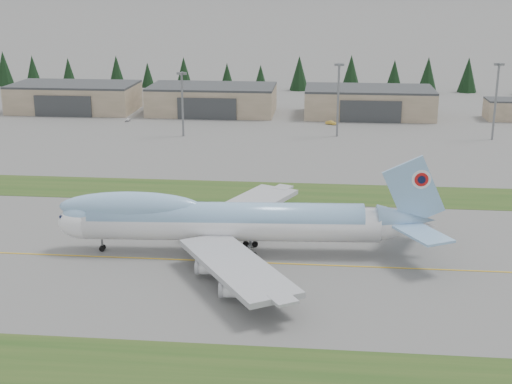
# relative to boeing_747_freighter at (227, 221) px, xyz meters

# --- Properties ---
(ground) EXTENTS (7000.00, 7000.00, 0.00)m
(ground) POSITION_rel_boeing_747_freighter_xyz_m (-11.06, -4.68, -6.40)
(ground) COLOR #5E5E5C
(ground) RESTS_ON ground
(grass_strip_near) EXTENTS (400.00, 14.00, 0.08)m
(grass_strip_near) POSITION_rel_boeing_747_freighter_xyz_m (-11.06, -42.68, -6.40)
(grass_strip_near) COLOR #27491A
(grass_strip_near) RESTS_ON ground
(grass_strip_far) EXTENTS (400.00, 18.00, 0.08)m
(grass_strip_far) POSITION_rel_boeing_747_freighter_xyz_m (-11.06, 40.32, -6.40)
(grass_strip_far) COLOR #27491A
(grass_strip_far) RESTS_ON ground
(taxiway_line_main) EXTENTS (400.00, 0.40, 0.02)m
(taxiway_line_main) POSITION_rel_boeing_747_freighter_xyz_m (-11.06, -4.68, -6.40)
(taxiway_line_main) COLOR gold
(taxiway_line_main) RESTS_ON ground
(boeing_747_freighter) EXTENTS (73.53, 63.48, 19.40)m
(boeing_747_freighter) POSITION_rel_boeing_747_freighter_xyz_m (0.00, 0.00, 0.00)
(boeing_747_freighter) COLOR white
(boeing_747_freighter) RESTS_ON ground
(hangar_left) EXTENTS (48.00, 26.60, 10.80)m
(hangar_left) POSITION_rel_boeing_747_freighter_xyz_m (-81.06, 145.21, -1.01)
(hangar_left) COLOR gray
(hangar_left) RESTS_ON ground
(hangar_center) EXTENTS (48.00, 26.60, 10.80)m
(hangar_center) POSITION_rel_boeing_747_freighter_xyz_m (-26.06, 145.21, -1.01)
(hangar_center) COLOR gray
(hangar_center) RESTS_ON ground
(hangar_right) EXTENTS (48.00, 26.60, 10.80)m
(hangar_right) POSITION_rel_boeing_747_freighter_xyz_m (33.94, 145.21, -1.01)
(hangar_right) COLOR gray
(hangar_right) RESTS_ON ground
(control_shed) EXTENTS (14.00, 12.00, 7.60)m
(control_shed) POSITION_rel_boeing_747_freighter_xyz_m (83.94, 143.32, -2.60)
(control_shed) COLOR gray
(control_shed) RESTS_ON ground
(floodlight_masts) EXTENTS (173.43, 7.92, 24.67)m
(floodlight_masts) POSITION_rel_boeing_747_freighter_xyz_m (-6.94, 105.61, 9.72)
(floodlight_masts) COLOR slate
(floodlight_masts) RESTS_ON ground
(service_vehicle_a) EXTENTS (1.40, 3.40, 1.15)m
(service_vehicle_a) POSITION_rel_boeing_747_freighter_xyz_m (-54.41, 125.81, -6.40)
(service_vehicle_a) COLOR silver
(service_vehicle_a) RESTS_ON ground
(service_vehicle_b) EXTENTS (4.31, 3.10, 1.35)m
(service_vehicle_b) POSITION_rel_boeing_747_freighter_xyz_m (19.83, 127.09, -6.40)
(service_vehicle_b) COLOR gold
(service_vehicle_b) RESTS_ON ground
(service_vehicle_c) EXTENTS (2.43, 4.92, 1.37)m
(service_vehicle_c) POSITION_rel_boeing_747_freighter_xyz_m (51.37, 135.32, -6.40)
(service_vehicle_c) COLOR silver
(service_vehicle_c) RESTS_ON ground
(conifer_belt) EXTENTS (264.85, 14.05, 16.77)m
(conifer_belt) POSITION_rel_boeing_747_freighter_xyz_m (-16.50, 208.04, 1.13)
(conifer_belt) COLOR black
(conifer_belt) RESTS_ON ground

